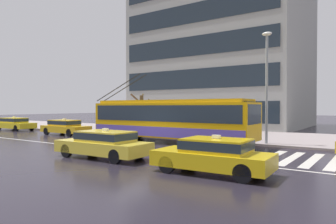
% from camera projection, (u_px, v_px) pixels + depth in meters
% --- Properties ---
extents(ground_plane, '(160.00, 160.00, 0.00)m').
position_uv_depth(ground_plane, '(135.00, 148.00, 17.68)').
color(ground_plane, '#241F2A').
extents(sidewalk_slab, '(80.00, 10.00, 0.14)m').
position_uv_depth(sidewalk_slab, '(212.00, 134.00, 25.92)').
color(sidewalk_slab, gray).
rests_on(sidewalk_slab, ground_plane).
extents(crosswalk_stripe_edge_near, '(0.44, 4.40, 0.01)m').
position_uv_depth(crosswalk_stripe_edge_near, '(272.00, 156.00, 14.76)').
color(crosswalk_stripe_edge_near, beige).
rests_on(crosswalk_stripe_edge_near, ground_plane).
extents(crosswalk_stripe_inner_a, '(0.44, 4.40, 0.01)m').
position_uv_depth(crosswalk_stripe_inner_a, '(291.00, 158.00, 14.25)').
color(crosswalk_stripe_inner_a, beige).
rests_on(crosswalk_stripe_inner_a, ground_plane).
extents(crosswalk_stripe_center, '(0.44, 4.40, 0.01)m').
position_uv_depth(crosswalk_stripe_center, '(313.00, 160.00, 13.74)').
color(crosswalk_stripe_center, beige).
rests_on(crosswalk_stripe_center, ground_plane).
extents(crosswalk_stripe_inner_b, '(0.44, 4.40, 0.01)m').
position_uv_depth(crosswalk_stripe_inner_b, '(335.00, 162.00, 13.23)').
color(crosswalk_stripe_inner_b, beige).
rests_on(crosswalk_stripe_inner_b, ground_plane).
extents(lane_centre_line, '(72.00, 0.14, 0.01)m').
position_uv_depth(lane_centre_line, '(120.00, 151.00, 16.69)').
color(lane_centre_line, silver).
rests_on(lane_centre_line, ground_plane).
extents(trolleybus, '(12.30, 2.57, 4.70)m').
position_uv_depth(trolleybus, '(170.00, 119.00, 20.36)').
color(trolleybus, '#DE9D09').
rests_on(trolleybus, ground_plane).
extents(taxi_oncoming_far, '(4.30, 1.98, 1.39)m').
position_uv_depth(taxi_oncoming_far, '(214.00, 154.00, 10.98)').
color(taxi_oncoming_far, gold).
rests_on(taxi_oncoming_far, ground_plane).
extents(taxi_queued_behind_bus, '(4.54, 1.87, 1.39)m').
position_uv_depth(taxi_queued_behind_bus, '(65.00, 127.00, 26.15)').
color(taxi_queued_behind_bus, gold).
rests_on(taxi_queued_behind_bus, ground_plane).
extents(taxi_far_behind, '(4.74, 1.97, 1.39)m').
position_uv_depth(taxi_far_behind, '(15.00, 123.00, 31.31)').
color(taxi_far_behind, yellow).
rests_on(taxi_far_behind, ground_plane).
extents(taxi_oncoming_near, '(4.72, 1.95, 1.39)m').
position_uv_depth(taxi_oncoming_near, '(104.00, 143.00, 14.35)').
color(taxi_oncoming_near, yellow).
rests_on(taxi_oncoming_near, ground_plane).
extents(bus_shelter, '(3.93, 1.72, 2.65)m').
position_uv_depth(bus_shelter, '(171.00, 110.00, 24.53)').
color(bus_shelter, gray).
rests_on(bus_shelter, sidewalk_slab).
extents(pedestrian_at_shelter, '(1.50, 1.50, 1.92)m').
position_uv_depth(pedestrian_at_shelter, '(216.00, 116.00, 22.80)').
color(pedestrian_at_shelter, navy).
rests_on(pedestrian_at_shelter, sidewalk_slab).
extents(pedestrian_approaching_curb, '(1.59, 1.59, 1.99)m').
position_uv_depth(pedestrian_approaching_curb, '(179.00, 114.00, 25.05)').
color(pedestrian_approaching_curb, '#14222D').
rests_on(pedestrian_approaching_curb, sidewalk_slab).
extents(street_lamp, '(0.60, 0.32, 6.81)m').
position_uv_depth(street_lamp, '(267.00, 78.00, 18.77)').
color(street_lamp, gray).
rests_on(street_lamp, sidewalk_slab).
extents(street_tree_bare, '(1.75, 1.23, 3.47)m').
position_uv_depth(street_tree_bare, '(141.00, 111.00, 27.89)').
color(street_tree_bare, brown).
rests_on(street_tree_bare, sidewalk_slab).
extents(office_tower_corner_left, '(19.04, 16.06, 24.44)m').
position_uv_depth(office_tower_corner_left, '(225.00, 28.00, 38.47)').
color(office_tower_corner_left, '#999B96').
rests_on(office_tower_corner_left, ground_plane).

